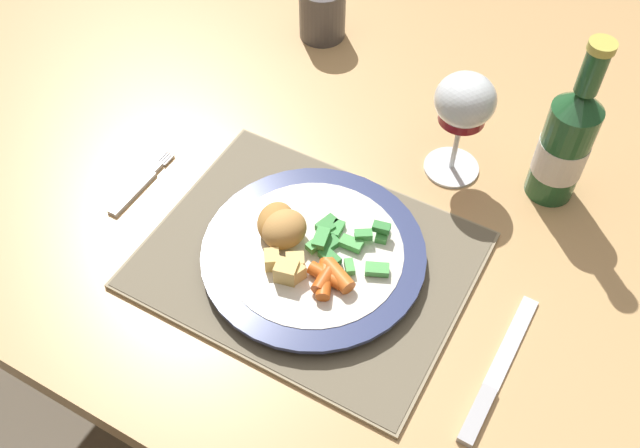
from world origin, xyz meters
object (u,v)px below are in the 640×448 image
object	(u,v)px
table_knife	(494,380)
fork	(138,188)
dining_table	(355,158)
drinking_cup	(322,11)
dinner_plate	(314,255)
bottle	(566,143)
wine_glass	(464,105)

from	to	relation	value
table_knife	fork	bearing A→B (deg)	176.28
dining_table	table_knife	xyz separation A→B (m)	(0.31, -0.28, 0.08)
drinking_cup	dining_table	bearing A→B (deg)	-47.44
dinner_plate	bottle	xyz separation A→B (m)	(0.21, 0.25, 0.07)
table_knife	bottle	world-z (taller)	bottle
dining_table	bottle	world-z (taller)	bottle
wine_glass	drinking_cup	world-z (taller)	wine_glass
wine_glass	bottle	size ratio (longest dim) A/B	0.66
dinner_plate	fork	distance (m)	0.26
wine_glass	dinner_plate	bearing A→B (deg)	-110.65
table_knife	wine_glass	bearing A→B (deg)	120.88
dinner_plate	fork	bearing A→B (deg)	-178.04
dining_table	fork	distance (m)	0.33
table_knife	bottle	xyz separation A→B (m)	(-0.03, 0.29, 0.08)
bottle	drinking_cup	bearing A→B (deg)	160.96
dinner_plate	fork	size ratio (longest dim) A/B	2.17
drinking_cup	bottle	bearing A→B (deg)	-19.04
dining_table	fork	world-z (taller)	fork
dinner_plate	fork	world-z (taller)	dinner_plate
dinner_plate	wine_glass	world-z (taller)	wine_glass
dining_table	wine_glass	distance (m)	0.24
dining_table	bottle	distance (m)	0.32
table_knife	wine_glass	world-z (taller)	wine_glass
dining_table	drinking_cup	xyz separation A→B (m)	(-0.14, 0.15, 0.12)
dinner_plate	bottle	bearing A→B (deg)	50.09
fork	table_knife	distance (m)	0.51
dining_table	table_knife	bearing A→B (deg)	-42.40
table_knife	drinking_cup	xyz separation A→B (m)	(-0.45, 0.44, 0.04)
bottle	dining_table	bearing A→B (deg)	-177.97
table_knife	dinner_plate	bearing A→B (deg)	170.32
dinner_plate	drinking_cup	bearing A→B (deg)	117.66
dinner_plate	table_knife	size ratio (longest dim) A/B	1.34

